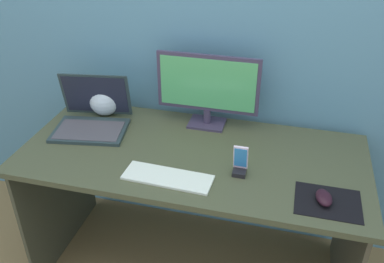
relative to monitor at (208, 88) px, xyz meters
The scene contains 9 objects.
wall_back 0.33m from the monitor, 92.91° to the left, with size 6.00×0.04×2.50m, color teal.
desk 0.44m from the monitor, 91.61° to the right, with size 1.57×0.72×0.75m.
monitor is the anchor object (origin of this frame).
laptop 0.59m from the monitor, 162.71° to the right, with size 0.39×0.35×0.25m.
fishbowl 0.56m from the monitor, behind, with size 0.16×0.16×0.16m, color silver.
keyboard_external 0.52m from the monitor, 96.79° to the right, with size 0.37×0.13×0.01m, color white.
mousepad 0.78m from the monitor, 38.87° to the right, with size 0.25×0.20×0.00m, color black.
mouse 0.76m from the monitor, 39.83° to the right, with size 0.06×0.10×0.04m, color black.
phone_in_dock 0.46m from the monitor, 58.82° to the right, with size 0.06×0.06×0.14m.
Camera 1 is at (0.40, -1.53, 1.80)m, focal length 39.05 mm.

